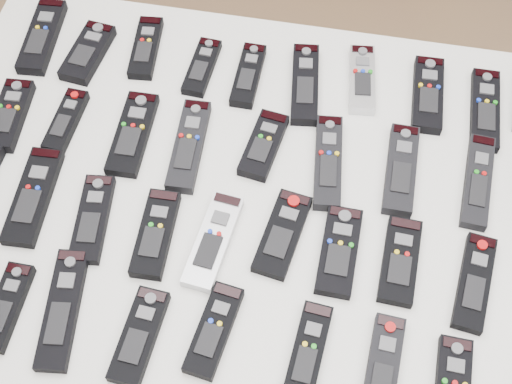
% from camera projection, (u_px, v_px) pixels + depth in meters
% --- Properties ---
extents(ground, '(4.00, 4.00, 0.00)m').
position_uv_depth(ground, '(300.00, 321.00, 1.99)').
color(ground, '#9B784F').
rests_on(ground, ground).
extents(table, '(1.25, 0.88, 0.78)m').
position_uv_depth(table, '(256.00, 214.00, 1.33)').
color(table, white).
rests_on(table, ground).
extents(remote_0, '(0.07, 0.20, 0.02)m').
position_uv_depth(remote_0, '(42.00, 36.00, 1.48)').
color(remote_0, black).
rests_on(remote_0, table).
extents(remote_1, '(0.08, 0.16, 0.02)m').
position_uv_depth(remote_1, '(88.00, 53.00, 1.45)').
color(remote_1, black).
rests_on(remote_1, table).
extents(remote_2, '(0.06, 0.16, 0.02)m').
position_uv_depth(remote_2, '(146.00, 48.00, 1.46)').
color(remote_2, black).
rests_on(remote_2, table).
extents(remote_3, '(0.05, 0.14, 0.02)m').
position_uv_depth(remote_3, '(202.00, 67.00, 1.44)').
color(remote_3, black).
rests_on(remote_3, table).
extents(remote_4, '(0.05, 0.15, 0.02)m').
position_uv_depth(remote_4, '(248.00, 75.00, 1.42)').
color(remote_4, black).
rests_on(remote_4, table).
extents(remote_5, '(0.07, 0.20, 0.02)m').
position_uv_depth(remote_5, '(305.00, 84.00, 1.41)').
color(remote_5, black).
rests_on(remote_5, table).
extents(remote_6, '(0.07, 0.17, 0.02)m').
position_uv_depth(remote_6, '(362.00, 80.00, 1.42)').
color(remote_6, '#B7B7BC').
rests_on(remote_6, table).
extents(remote_7, '(0.06, 0.18, 0.02)m').
position_uv_depth(remote_7, '(428.00, 95.00, 1.40)').
color(remote_7, black).
rests_on(remote_7, table).
extents(remote_8, '(0.05, 0.19, 0.02)m').
position_uv_depth(remote_8, '(485.00, 110.00, 1.38)').
color(remote_8, black).
rests_on(remote_8, table).
extents(remote_10, '(0.07, 0.16, 0.02)m').
position_uv_depth(remote_10, '(10.00, 115.00, 1.37)').
color(remote_10, black).
rests_on(remote_10, table).
extents(remote_11, '(0.05, 0.15, 0.02)m').
position_uv_depth(remote_11, '(66.00, 121.00, 1.36)').
color(remote_11, black).
rests_on(remote_11, table).
extents(remote_12, '(0.06, 0.19, 0.02)m').
position_uv_depth(remote_12, '(133.00, 134.00, 1.35)').
color(remote_12, black).
rests_on(remote_12, table).
extents(remote_13, '(0.06, 0.20, 0.02)m').
position_uv_depth(remote_13, '(189.00, 146.00, 1.33)').
color(remote_13, black).
rests_on(remote_13, table).
extents(remote_14, '(0.08, 0.15, 0.02)m').
position_uv_depth(remote_14, '(264.00, 145.00, 1.33)').
color(remote_14, black).
rests_on(remote_14, table).
extents(remote_15, '(0.07, 0.20, 0.02)m').
position_uv_depth(remote_15, '(328.00, 162.00, 1.31)').
color(remote_15, black).
rests_on(remote_15, table).
extents(remote_16, '(0.05, 0.19, 0.02)m').
position_uv_depth(remote_16, '(401.00, 169.00, 1.30)').
color(remote_16, black).
rests_on(remote_16, table).
extents(remote_17, '(0.06, 0.20, 0.02)m').
position_uv_depth(remote_17, '(478.00, 181.00, 1.29)').
color(remote_17, black).
rests_on(remote_17, table).
extents(remote_20, '(0.07, 0.20, 0.02)m').
position_uv_depth(remote_20, '(33.00, 196.00, 1.27)').
color(remote_20, black).
rests_on(remote_20, table).
extents(remote_21, '(0.07, 0.18, 0.02)m').
position_uv_depth(remote_21, '(93.00, 219.00, 1.25)').
color(remote_21, black).
rests_on(remote_21, table).
extents(remote_22, '(0.06, 0.17, 0.02)m').
position_uv_depth(remote_22, '(156.00, 234.00, 1.23)').
color(remote_22, black).
rests_on(remote_22, table).
extents(remote_23, '(0.07, 0.19, 0.02)m').
position_uv_depth(remote_23, '(213.00, 241.00, 1.23)').
color(remote_23, '#B7B7BC').
rests_on(remote_23, table).
extents(remote_24, '(0.08, 0.17, 0.02)m').
position_uv_depth(remote_24, '(282.00, 234.00, 1.24)').
color(remote_24, black).
rests_on(remote_24, table).
extents(remote_25, '(0.06, 0.17, 0.02)m').
position_uv_depth(remote_25, '(339.00, 251.00, 1.22)').
color(remote_25, black).
rests_on(remote_25, table).
extents(remote_26, '(0.06, 0.16, 0.02)m').
position_uv_depth(remote_26, '(400.00, 261.00, 1.21)').
color(remote_26, black).
rests_on(remote_26, table).
extents(remote_27, '(0.07, 0.18, 0.02)m').
position_uv_depth(remote_27, '(474.00, 282.00, 1.19)').
color(remote_27, black).
rests_on(remote_27, table).
extents(remote_30, '(0.05, 0.15, 0.02)m').
position_uv_depth(remote_30, '(6.00, 307.00, 1.16)').
color(remote_30, black).
rests_on(remote_30, table).
extents(remote_31, '(0.08, 0.21, 0.02)m').
position_uv_depth(remote_31, '(63.00, 309.00, 1.16)').
color(remote_31, black).
rests_on(remote_31, table).
extents(remote_32, '(0.06, 0.16, 0.02)m').
position_uv_depth(remote_32, '(139.00, 336.00, 1.14)').
color(remote_32, black).
rests_on(remote_32, table).
extents(remote_33, '(0.07, 0.16, 0.02)m').
position_uv_depth(remote_33, '(214.00, 330.00, 1.14)').
color(remote_33, black).
rests_on(remote_33, table).
extents(remote_34, '(0.06, 0.17, 0.02)m').
position_uv_depth(remote_34, '(308.00, 353.00, 1.12)').
color(remote_34, black).
rests_on(remote_34, table).
extents(remote_35, '(0.06, 0.18, 0.02)m').
position_uv_depth(remote_35, '(382.00, 370.00, 1.11)').
color(remote_35, black).
rests_on(remote_35, table).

